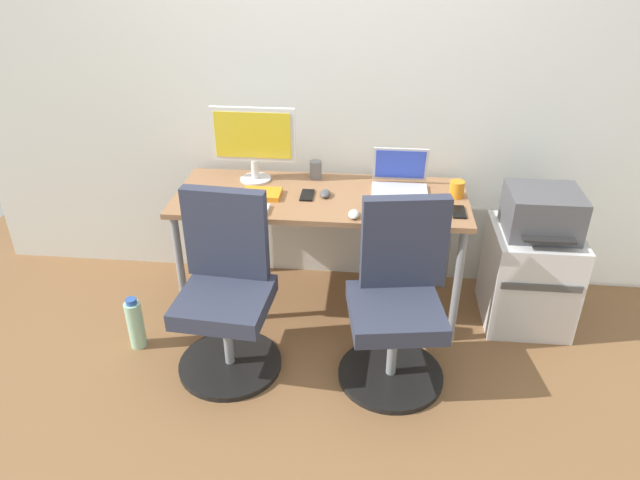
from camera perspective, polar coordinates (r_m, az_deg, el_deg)
name	(u,v)px	position (r m, az deg, el deg)	size (l,w,h in m)	color
ground_plane	(321,303)	(3.58, 0.08, -6.27)	(5.28, 5.28, 0.00)	brown
back_wall	(328,75)	(3.40, 0.77, 15.97)	(4.40, 0.04, 2.60)	silver
desk	(321,207)	(3.24, 0.09, 3.31)	(1.62, 0.63, 0.73)	#996B47
office_chair_left	(226,293)	(2.97, -9.21, -5.19)	(0.54, 0.54, 0.94)	black
office_chair_right	(397,303)	(2.88, 7.62, -6.17)	(0.54, 0.54, 0.94)	black
side_cabinet	(529,276)	(3.52, 19.88, -3.35)	(0.47, 0.50, 0.58)	silver
printer	(542,212)	(3.33, 21.05, 2.58)	(0.38, 0.40, 0.24)	#515156
water_bottle_on_floor	(135,324)	(3.34, -17.73, -7.86)	(0.09, 0.09, 0.31)	#A5D8B2
desktop_monitor	(253,139)	(3.34, -6.60, 9.85)	(0.48, 0.18, 0.43)	silver
open_laptop	(400,180)	(3.29, 7.87, 5.83)	(0.31, 0.27, 0.22)	silver
keyboard_by_monitor	(236,208)	(3.07, -8.23, 3.09)	(0.34, 0.12, 0.02)	silver
keyboard_by_laptop	(410,217)	(2.99, 8.89, 2.25)	(0.34, 0.12, 0.02)	#515156
mouse_by_monitor	(354,214)	(2.97, 3.34, 2.56)	(0.06, 0.10, 0.03)	silver
mouse_by_laptop	(325,193)	(3.19, 0.51, 4.61)	(0.06, 0.10, 0.03)	#515156
coffee_mug	(457,189)	(3.26, 13.33, 4.89)	(0.08, 0.08, 0.09)	orange
pen_cup	(316,170)	(3.41, -0.42, 6.95)	(0.07, 0.07, 0.10)	slate
phone_near_monitor	(307,195)	(3.20, -1.28, 4.44)	(0.07, 0.14, 0.01)	black
phone_near_laptop	(458,212)	(3.10, 13.49, 2.71)	(0.07, 0.14, 0.01)	black
notebook	(262,194)	(3.21, -5.76, 4.55)	(0.21, 0.15, 0.03)	orange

